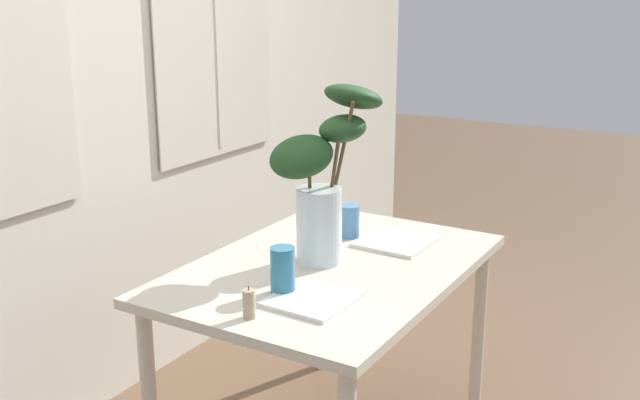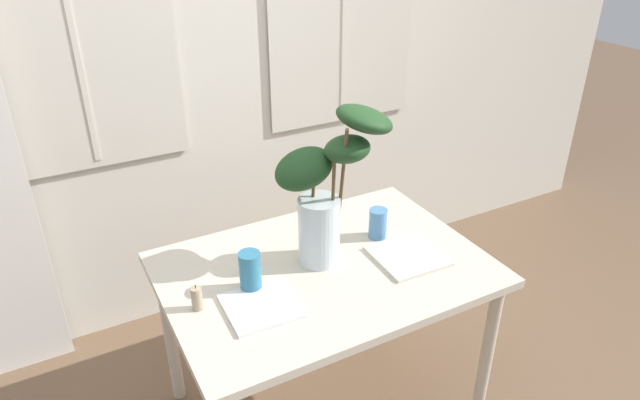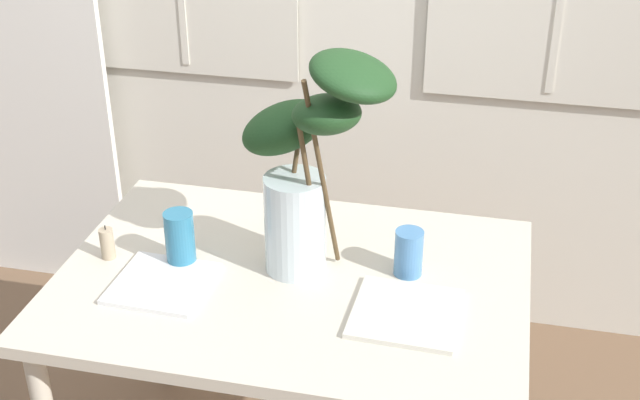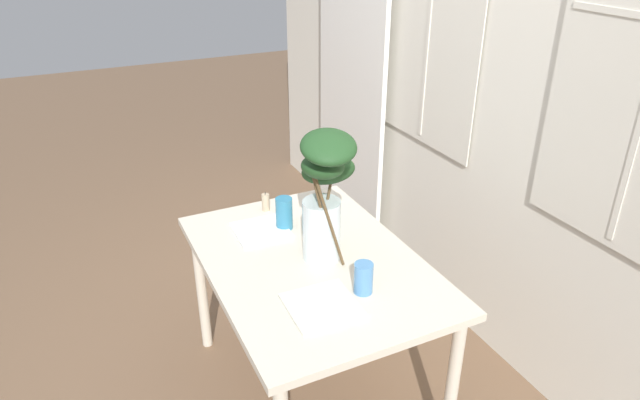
# 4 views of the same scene
# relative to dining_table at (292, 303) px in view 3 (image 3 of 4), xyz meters

# --- Properties ---
(dining_table) EXTENTS (1.19, 0.84, 0.74)m
(dining_table) POSITION_rel_dining_table_xyz_m (0.00, 0.00, 0.00)
(dining_table) COLOR beige
(dining_table) RESTS_ON ground
(vase_with_branches) EXTENTS (0.48, 0.38, 0.62)m
(vase_with_branches) POSITION_rel_dining_table_xyz_m (0.03, 0.05, 0.38)
(vase_with_branches) COLOR silver
(vase_with_branches) RESTS_ON dining_table
(drinking_glass_blue_left) EXTENTS (0.08, 0.08, 0.15)m
(drinking_glass_blue_left) POSITION_rel_dining_table_xyz_m (-0.30, -0.00, 0.16)
(drinking_glass_blue_left) COLOR teal
(drinking_glass_blue_left) RESTS_ON dining_table
(drinking_glass_blue_right) EXTENTS (0.07, 0.07, 0.12)m
(drinking_glass_blue_right) POSITION_rel_dining_table_xyz_m (0.29, 0.08, 0.14)
(drinking_glass_blue_right) COLOR #4C84BC
(drinking_glass_blue_right) RESTS_ON dining_table
(plate_square_left) EXTENTS (0.24, 0.24, 0.01)m
(plate_square_left) POSITION_rel_dining_table_xyz_m (-0.31, -0.11, 0.09)
(plate_square_left) COLOR white
(plate_square_left) RESTS_ON dining_table
(plate_square_right) EXTENTS (0.26, 0.26, 0.01)m
(plate_square_right) POSITION_rel_dining_table_xyz_m (0.31, -0.10, 0.09)
(plate_square_right) COLOR silver
(plate_square_right) RESTS_ON dining_table
(pillar_candle) EXTENTS (0.04, 0.04, 0.10)m
(pillar_candle) POSITION_rel_dining_table_xyz_m (-0.49, -0.02, 0.12)
(pillar_candle) COLOR tan
(pillar_candle) RESTS_ON dining_table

